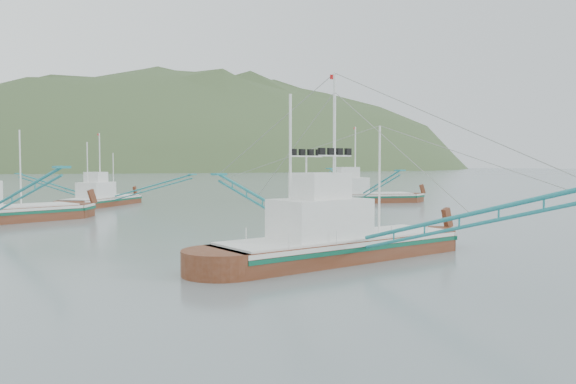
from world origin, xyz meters
TOP-DOWN VIEW (x-y plane):
  - ground at (0.00, 0.00)m, footprint 1200.00×1200.00m
  - main_boat at (-2.56, -1.48)m, footprint 14.46×26.03m
  - bg_boat_right at (29.51, 28.77)m, footprint 15.39×24.81m
  - bg_boat_far at (1.15, 43.64)m, footprint 17.97×20.33m
  - headland_right at (240.00, 430.00)m, footprint 684.00×432.00m

SIDE VIEW (x-z plane):
  - ground at x=0.00m, z-range 0.00..0.00m
  - headland_right at x=240.00m, z-range -153.00..153.00m
  - main_boat at x=-2.56m, z-range -3.76..6.77m
  - bg_boat_far at x=1.15m, z-range -2.69..6.72m
  - bg_boat_right at x=29.51m, z-range -3.14..7.51m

